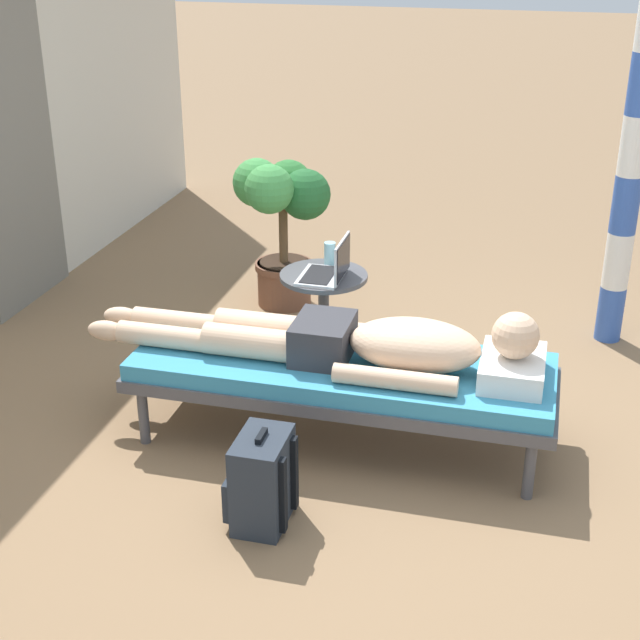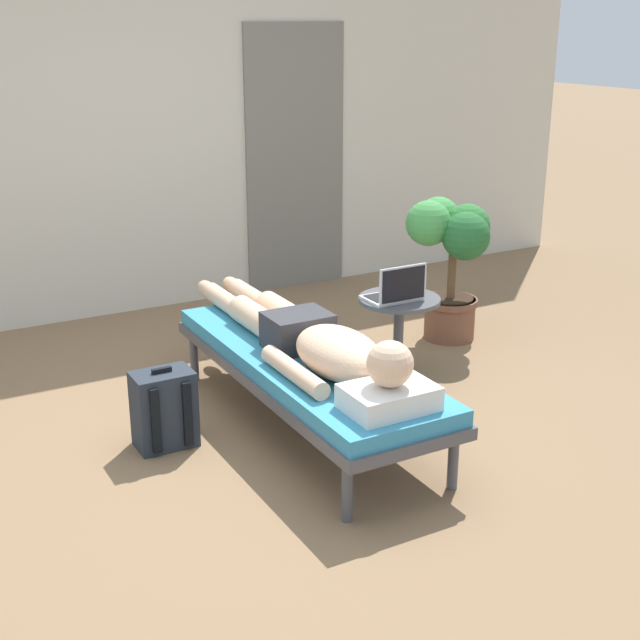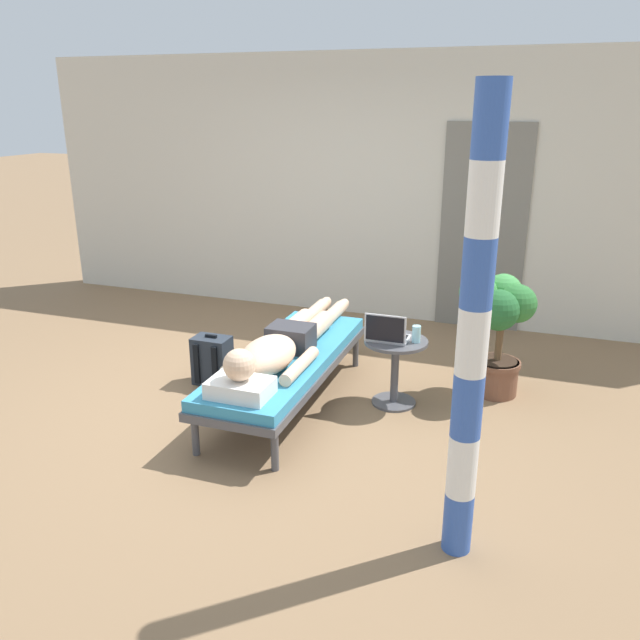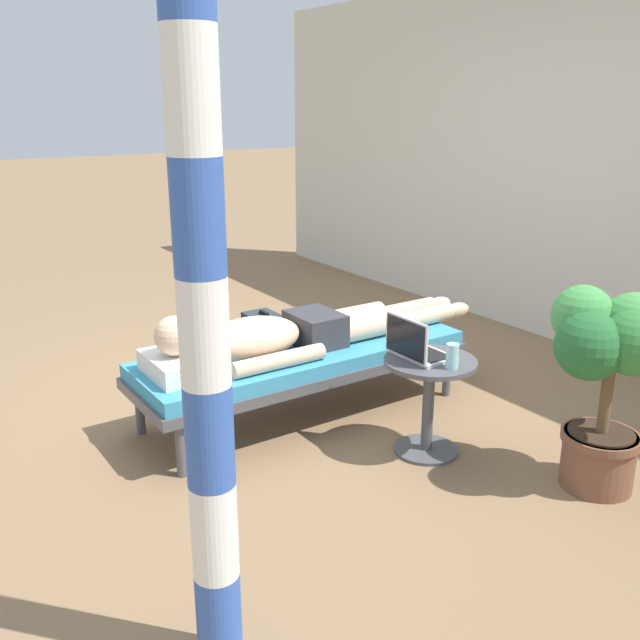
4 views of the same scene
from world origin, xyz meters
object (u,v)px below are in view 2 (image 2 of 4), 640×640
at_px(laptop, 396,292).
at_px(drink_glass, 421,283).
at_px(lounge_chair, 306,366).
at_px(side_table, 399,325).
at_px(backpack, 164,410).
at_px(potted_plant, 450,250).
at_px(person_reclining, 315,342).

height_order(laptop, drink_glass, laptop).
bearing_deg(lounge_chair, side_table, 20.33).
relative_size(side_table, backpack, 1.23).
distance_m(laptop, drink_glass, 0.22).
distance_m(side_table, drink_glass, 0.28).
height_order(drink_glass, potted_plant, potted_plant).
distance_m(person_reclining, drink_glass, 1.00).
distance_m(lounge_chair, side_table, 0.82).
relative_size(person_reclining, drink_glass, 16.97).
height_order(drink_glass, backpack, drink_glass).
distance_m(lounge_chair, person_reclining, 0.20).
bearing_deg(side_table, drink_glass, 1.22).
height_order(person_reclining, side_table, person_reclining).
relative_size(side_table, drink_glass, 4.09).
relative_size(person_reclining, side_table, 4.15).
distance_m(person_reclining, side_table, 0.88).
bearing_deg(side_table, potted_plant, 32.49).
distance_m(side_table, potted_plant, 0.87).
bearing_deg(potted_plant, person_reclining, -150.56).
bearing_deg(lounge_chair, drink_glass, 17.42).
bearing_deg(drink_glass, person_reclining, -157.16).
bearing_deg(lounge_chair, potted_plant, 26.43).
bearing_deg(drink_glass, side_table, -178.78).
bearing_deg(side_table, backpack, -175.37).
distance_m(person_reclining, laptop, 0.79).
bearing_deg(laptop, lounge_chair, -161.75).
bearing_deg(person_reclining, backpack, 160.10).
distance_m(backpack, potted_plant, 2.31).
xyz_separation_m(lounge_chair, backpack, (-0.73, 0.16, -0.15)).
xyz_separation_m(lounge_chair, potted_plant, (1.47, 0.73, 0.27)).
bearing_deg(laptop, side_table, 40.52).
distance_m(person_reclining, potted_plant, 1.70).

